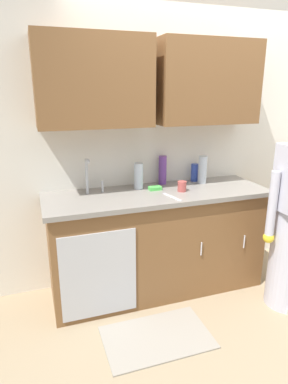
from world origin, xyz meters
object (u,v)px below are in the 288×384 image
Objects in this scene: bottle_water_tall at (139,176)px; bottle_water_short at (202,170)px; sink at (95,200)px; knife_on_counter at (172,197)px; bottle_soap at (194,172)px; bottle_dish_liquid at (163,170)px; sponge at (155,188)px; cup_by_sink at (182,186)px.

bottle_water_short is at bearing -1.01° from bottle_water_tall.
knife_on_counter is (0.61, -0.18, 0.02)m from sink.
sink reaches higher than bottle_soap.
bottle_dish_liquid is 0.34m from bottle_soap.
sink is at bearing -173.82° from sponge.
knife_on_counter is (-0.41, -0.41, -0.08)m from bottle_soap.
knife_on_counter is at bearing -100.45° from bottle_dish_liquid.
cup_by_sink is (0.33, -0.20, -0.07)m from bottle_water_tall.
sink reaches higher than sponge.
cup_by_sink is at bearing -31.22° from bottle_water_tall.
knife_on_counter is (-0.07, -0.40, -0.13)m from bottle_dish_liquid.
bottle_soap reaches higher than sponge.
sink is 2.08× the size of knife_on_counter.
bottle_soap is at bearing -58.62° from knife_on_counter.
sponge is at bearing 0.07° from knife_on_counter.
bottle_water_short is at bearing -68.23° from bottle_soap.
bottle_water_short reaches higher than cup_by_sink.
bottle_water_short is 0.56m from knife_on_counter.
cup_by_sink is 0.24m from sponge.
bottle_dish_liquid is at bearing -23.93° from knife_on_counter.
bottle_dish_liquid is 0.38m from bottle_water_short.
sink is 0.46m from bottle_water_tall.
sink is 1.07m from bottle_water_short.
bottle_dish_liquid reaches higher than knife_on_counter.
bottle_water_tall is 0.96× the size of knife_on_counter.
knife_on_counter is at bearing -76.45° from sponge.
sink is at bearing 59.56° from knife_on_counter.
bottle_soap is 0.38m from cup_by_sink.
sink is 1.87× the size of bottle_dish_liquid.
bottle_soap is 1.88× the size of cup_by_sink.
knife_on_counter is at bearing -16.96° from sink.
cup_by_sink is at bearing -75.12° from bottle_dish_liquid.
bottle_water_tall is 2.58× the size of cup_by_sink.
sink is at bearing -162.08° from bottle_dish_liquid.
bottle_soap is (1.01, 0.22, 0.10)m from sink.
sink is 1.04m from bottle_soap.
cup_by_sink reaches higher than sponge.
bottle_water_short is at bearing 8.46° from sponge.
sponge reaches higher than knife_on_counter.
bottle_soap reaches higher than knife_on_counter.
cup_by_sink is 0.37× the size of knife_on_counter.
sink is 0.55m from sponge.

